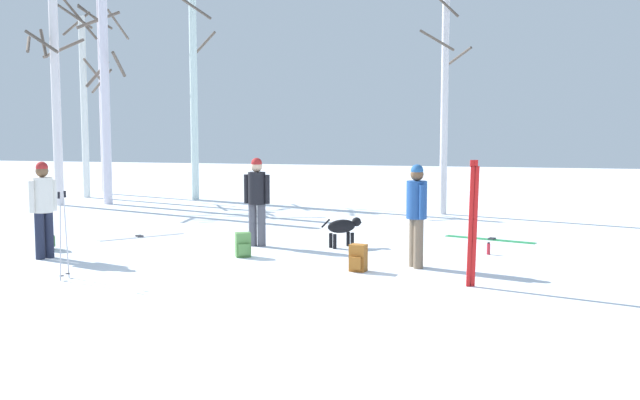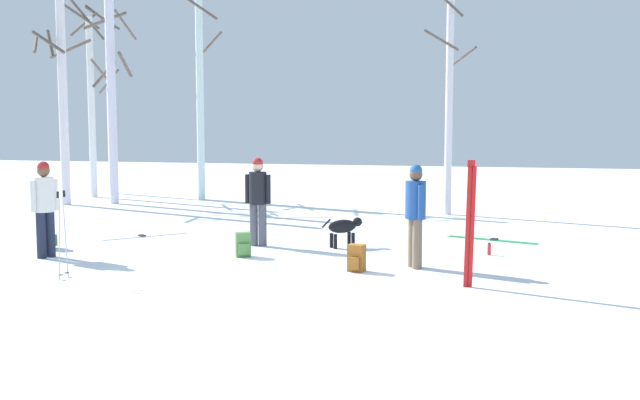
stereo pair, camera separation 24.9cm
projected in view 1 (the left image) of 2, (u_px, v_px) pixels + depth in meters
ground_plane at (262, 280)px, 11.72m from camera, size 60.00×60.00×0.00m
person_0 at (43, 203)px, 13.49m from camera, size 0.34×0.47×1.72m
person_1 at (257, 196)px, 14.83m from camera, size 0.52×0.34×1.72m
person_2 at (417, 209)px, 12.66m from camera, size 0.34×0.46×1.72m
dog at (343, 227)px, 14.75m from camera, size 0.70×0.63×0.57m
ski_pair_planted_0 at (473, 224)px, 11.21m from camera, size 0.16×0.07×1.86m
ski_pair_lying_0 at (141, 237)px, 16.06m from camera, size 1.37×1.48×0.05m
ski_pair_lying_1 at (490, 239)px, 15.70m from camera, size 1.83×0.83×0.05m
ski_poles_0 at (63, 232)px, 11.73m from camera, size 0.07×0.27×1.36m
backpack_0 at (46, 238)px, 14.53m from camera, size 0.34×0.34×0.44m
backpack_1 at (358, 258)px, 12.41m from camera, size 0.29×0.32×0.44m
backpack_2 at (243, 245)px, 13.71m from camera, size 0.32×0.34×0.44m
water_bottle_0 at (488, 249)px, 13.97m from camera, size 0.07×0.07×0.23m
birch_tree_0 at (102, 68)px, 25.12m from camera, size 1.39×1.52×7.97m
birch_tree_1 at (84, 99)px, 24.01m from camera, size 1.55×1.60×6.13m
birch_tree_2 at (55, 82)px, 21.78m from camera, size 1.53×1.71×6.83m
birch_tree_3 at (105, 96)px, 22.13m from camera, size 1.44×1.34×6.09m
birch_tree_4 at (193, 71)px, 23.29m from camera, size 1.53×1.43×7.53m
birch_tree_5 at (445, 77)px, 19.63m from camera, size 1.33×1.34×6.95m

